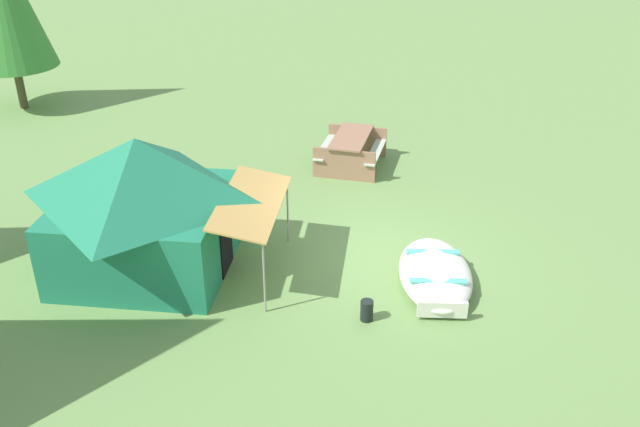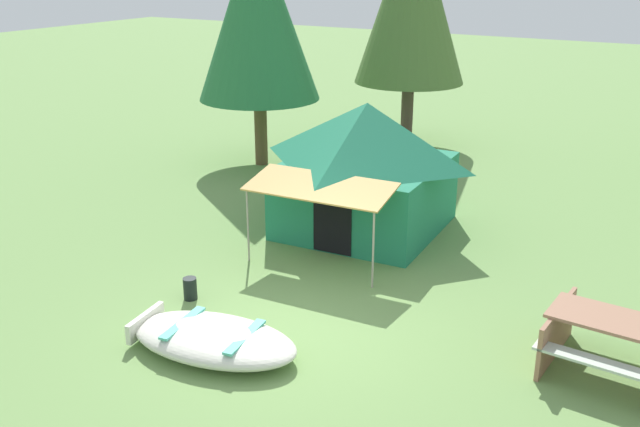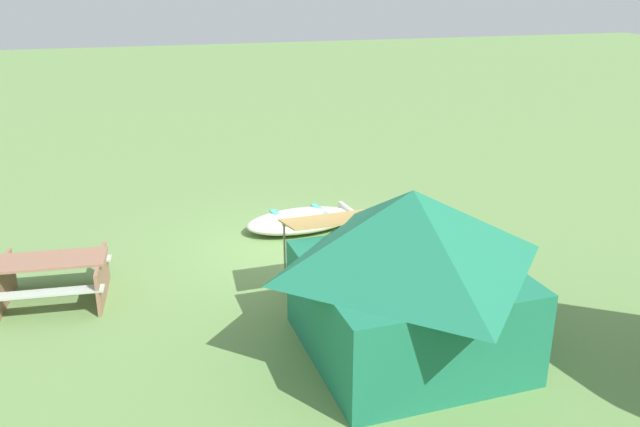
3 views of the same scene
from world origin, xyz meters
name	(u,v)px [view 2 (image 2 of 3)]	position (x,y,z in m)	size (l,w,h in m)	color
ground_plane	(293,327)	(0.00, 0.00, 0.00)	(80.00, 80.00, 0.00)	#6C934E
beached_rowboat	(213,339)	(-0.60, -1.13, 0.20)	(2.62, 1.61, 0.39)	silver
canvas_cabin_tent	(366,165)	(-0.93, 4.15, 1.32)	(3.27, 4.25, 2.55)	#1F7956
picnic_table	(620,342)	(4.33, 1.07, 0.50)	(1.92, 1.62, 0.80)	#9B6D54
cooler_box	(355,242)	(-0.57, 3.02, 0.18)	(0.53, 0.35, 0.36)	#2A905A
fuel_can	(190,289)	(-1.92, -0.05, 0.18)	(0.22, 0.22, 0.36)	black
pine_tree_back_right	(257,12)	(-5.38, 6.95, 3.85)	(3.05, 3.05, 6.00)	brown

